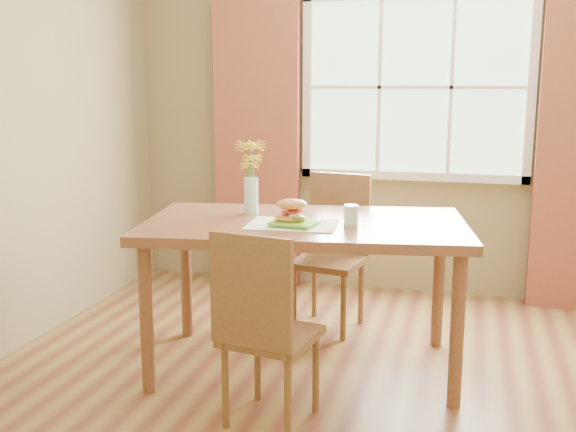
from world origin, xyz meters
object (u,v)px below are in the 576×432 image
(dining_table, at_px, (305,237))
(water_glass, at_px, (351,216))
(flower_vase, at_px, (251,169))
(chair_near, at_px, (263,322))
(croissant_sandwich, at_px, (291,211))
(chair_far, at_px, (334,244))

(dining_table, xyz_separation_m, water_glass, (0.26, -0.07, 0.14))
(flower_vase, bearing_deg, chair_near, -68.46)
(dining_table, bearing_deg, croissant_sandwich, -115.81)
(water_glass, bearing_deg, croissant_sandwich, -167.55)
(chair_far, bearing_deg, chair_near, -81.52)
(chair_far, xyz_separation_m, croissant_sandwich, (-0.05, -0.84, 0.36))
(dining_table, height_order, croissant_sandwich, croissant_sandwich)
(dining_table, bearing_deg, chair_near, -100.47)
(chair_near, relative_size, water_glass, 8.37)
(croissant_sandwich, xyz_separation_m, flower_vase, (-0.30, 0.27, 0.17))
(croissant_sandwich, bearing_deg, flower_vase, 121.29)
(chair_near, bearing_deg, water_glass, 76.59)
(croissant_sandwich, distance_m, flower_vase, 0.44)
(croissant_sandwich, height_order, flower_vase, flower_vase)
(flower_vase, bearing_deg, croissant_sandwich, -41.44)
(chair_near, height_order, croissant_sandwich, croissant_sandwich)
(chair_near, relative_size, flower_vase, 2.24)
(chair_far, xyz_separation_m, water_glass, (0.24, -0.77, 0.34))
(chair_near, bearing_deg, dining_table, 98.76)
(dining_table, height_order, chair_far, chair_far)
(chair_near, distance_m, chair_far, 1.40)
(croissant_sandwich, bearing_deg, chair_far, 69.05)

